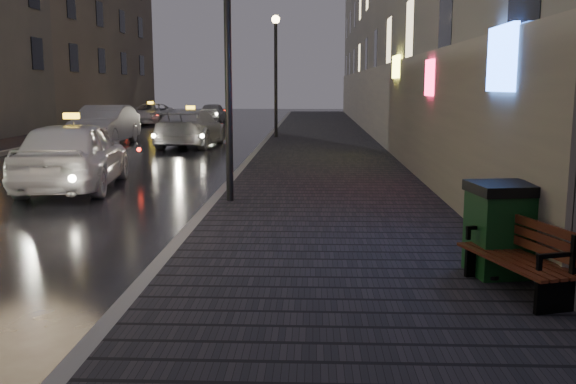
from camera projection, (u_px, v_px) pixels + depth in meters
The scene contains 14 objects.
sidewalk at pixel (322, 141), 27.59m from camera, with size 4.60×58.00×0.15m, color black.
curb at pixel (267, 140), 27.68m from camera, with size 0.20×58.00×0.15m, color slate.
sidewalk_far at pixel (35, 140), 28.08m from camera, with size 2.40×58.00×0.15m, color black.
curb_far at pixel (64, 140), 28.03m from camera, with size 0.20×58.00×0.15m, color slate.
building_far_c at pixel (72, 41), 45.11m from camera, with size 6.00×22.00×11.00m, color #6B6051.
lamp_near at pixel (228, 30), 12.32m from camera, with size 0.36×0.36×5.28m.
lamp_far at pixel (276, 61), 28.09m from camera, with size 0.36×0.36×5.28m.
bench at pixel (521, 257), 7.12m from camera, with size 1.01×1.69×0.82m.
trash_bin at pixel (501, 228), 7.79m from camera, with size 0.85×0.85×1.13m.
taxi_near at pixel (73, 154), 15.09m from camera, with size 1.96×4.87×1.66m, color white.
car_left_mid at pixel (105, 125), 26.35m from camera, with size 1.71×4.90×1.61m, color #9F9EA6.
taxi_mid at pixel (191, 128), 25.75m from camera, with size 2.08×5.11×1.48m, color silver.
taxi_far at pixel (151, 114), 40.20m from camera, with size 2.13×4.63×1.29m, color silver.
car_far at pixel (213, 112), 42.60m from camera, with size 1.51×3.75×1.28m, color #929399.
Camera 1 is at (3.51, -6.61, 2.44)m, focal length 40.00 mm.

